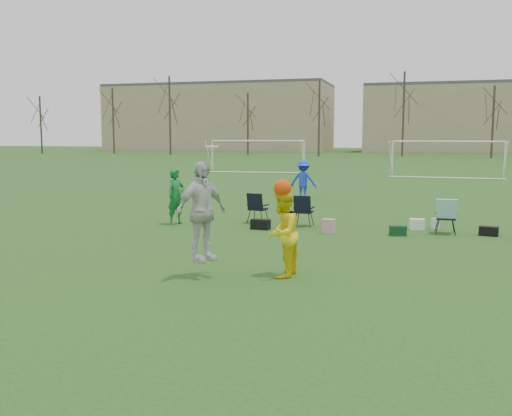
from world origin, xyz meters
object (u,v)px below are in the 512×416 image
(fielder_green_near, at_px, (176,197))
(goal_left, at_px, (257,147))
(goal_mid, at_px, (447,148))
(center_contest, at_px, (240,221))
(fielder_blue, at_px, (303,181))

(fielder_green_near, relative_size, goal_left, 0.24)
(fielder_green_near, xyz_separation_m, goal_mid, (9.16, 24.68, 1.05))
(fielder_green_near, relative_size, goal_mid, 0.24)
(fielder_green_near, bearing_deg, goal_left, 35.84)
(center_contest, bearing_deg, fielder_blue, 95.91)
(fielder_blue, distance_m, goal_mid, 18.39)
(fielder_green_near, height_order, center_contest, center_contest)
(fielder_green_near, distance_m, fielder_blue, 7.96)
(fielder_green_near, xyz_separation_m, fielder_blue, (2.58, 7.54, -0.01))
(fielder_blue, relative_size, goal_left, 0.24)
(fielder_green_near, height_order, goal_mid, goal_mid)
(fielder_green_near, distance_m, goal_left, 27.14)
(goal_mid, bearing_deg, fielder_blue, -107.00)
(center_contest, bearing_deg, fielder_green_near, 123.84)
(goal_left, xyz_separation_m, goal_mid, (14.00, -2.00, 0.00))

